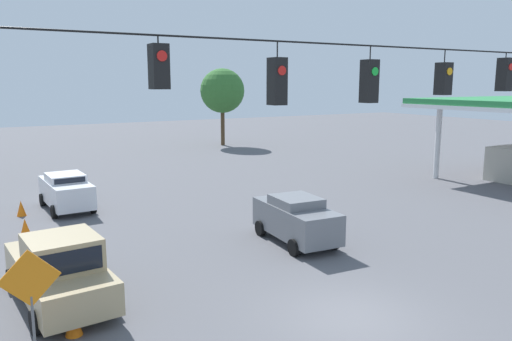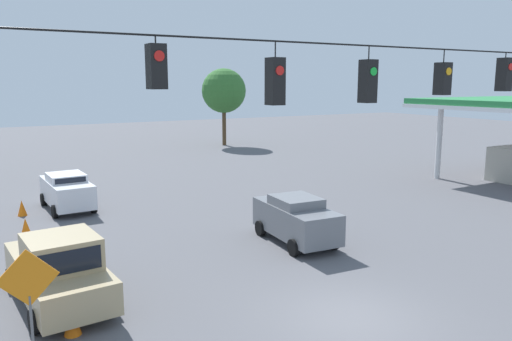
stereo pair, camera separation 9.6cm
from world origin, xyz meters
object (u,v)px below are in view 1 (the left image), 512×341
at_px(sedan_white_withflow_far, 66,191).
at_px(traffic_cone_fifth, 21,208).
at_px(overhead_signal_span, 368,131).
at_px(traffic_cone_fourth, 25,227).
at_px(traffic_cone_second, 48,279).
at_px(work_zone_sign, 30,288).
at_px(sedan_grey_crossing_near, 296,219).
at_px(traffic_cone_nearest, 73,321).
at_px(traffic_cone_third, 41,247).
at_px(tree_horizon_right, 222,91).
at_px(pickup_truck_tan_parked_shoulder, 59,270).

xyz_separation_m(sedan_white_withflow_far, traffic_cone_fifth, (2.12, 0.24, -0.58)).
xyz_separation_m(overhead_signal_span, traffic_cone_fourth, (6.84, -12.82, -4.74)).
relative_size(traffic_cone_second, work_zone_sign, 0.26).
relative_size(sedan_white_withflow_far, traffic_cone_second, 6.10).
bearing_deg(sedan_white_withflow_far, work_zone_sign, 77.85).
xyz_separation_m(traffic_cone_second, traffic_cone_fifth, (-0.19, -9.97, 0.00)).
bearing_deg(sedan_grey_crossing_near, traffic_cone_second, 0.50).
distance_m(traffic_cone_nearest, traffic_cone_third, 6.59).
bearing_deg(traffic_cone_third, traffic_cone_nearest, 89.35).
height_order(overhead_signal_span, work_zone_sign, overhead_signal_span).
xyz_separation_m(traffic_cone_fifth, tree_horizon_right, (-20.66, -19.81, 5.11)).
bearing_deg(traffic_cone_fifth, work_zone_sign, 85.80).
distance_m(traffic_cone_nearest, work_zone_sign, 2.35).
xyz_separation_m(pickup_truck_tan_parked_shoulder, traffic_cone_second, (0.19, -1.08, -0.60)).
distance_m(sedan_white_withflow_far, traffic_cone_fourth, 4.49).
bearing_deg(traffic_cone_fifth, traffic_cone_second, 88.94).
relative_size(sedan_white_withflow_far, traffic_cone_fifth, 6.10).
bearing_deg(sedan_white_withflow_far, overhead_signal_span, 105.27).
height_order(traffic_cone_nearest, traffic_cone_fifth, same).
xyz_separation_m(pickup_truck_tan_parked_shoulder, traffic_cone_fifth, (0.01, -11.05, -0.60)).
height_order(traffic_cone_nearest, work_zone_sign, work_zone_sign).
height_order(traffic_cone_nearest, tree_horizon_right, tree_horizon_right).
bearing_deg(pickup_truck_tan_parked_shoulder, traffic_cone_fourth, -88.56).
height_order(pickup_truck_tan_parked_shoulder, traffic_cone_second, pickup_truck_tan_parked_shoulder).
height_order(traffic_cone_third, traffic_cone_fifth, same).
relative_size(overhead_signal_span, sedan_white_withflow_far, 4.77).
bearing_deg(traffic_cone_second, traffic_cone_fourth, -90.02).
relative_size(sedan_white_withflow_far, traffic_cone_third, 6.10).
xyz_separation_m(sedan_white_withflow_far, traffic_cone_fourth, (2.30, 3.80, -0.58)).
bearing_deg(traffic_cone_nearest, traffic_cone_second, -87.56).
bearing_deg(traffic_cone_fifth, pickup_truck_tan_parked_shoulder, 90.03).
xyz_separation_m(traffic_cone_nearest, traffic_cone_second, (0.14, -3.26, 0.00)).
distance_m(traffic_cone_nearest, tree_horizon_right, 39.33).
height_order(sedan_grey_crossing_near, work_zone_sign, work_zone_sign).
height_order(traffic_cone_fifth, tree_horizon_right, tree_horizon_right).
bearing_deg(pickup_truck_tan_parked_shoulder, traffic_cone_second, -80.00).
height_order(sedan_grey_crossing_near, pickup_truck_tan_parked_shoulder, pickup_truck_tan_parked_shoulder).
distance_m(sedan_white_withflow_far, traffic_cone_nearest, 13.66).
xyz_separation_m(traffic_cone_third, work_zone_sign, (1.10, 7.96, 1.61)).
bearing_deg(traffic_cone_fourth, traffic_cone_nearest, 90.81).
bearing_deg(pickup_truck_tan_parked_shoulder, traffic_cone_third, -90.29).
bearing_deg(work_zone_sign, traffic_cone_fifth, -94.20).
bearing_deg(traffic_cone_nearest, pickup_truck_tan_parked_shoulder, -91.38).
bearing_deg(work_zone_sign, traffic_cone_second, -100.85).
distance_m(overhead_signal_span, work_zone_sign, 8.53).
xyz_separation_m(traffic_cone_third, traffic_cone_fifth, (0.03, -6.64, 0.00)).
bearing_deg(overhead_signal_span, pickup_truck_tan_parked_shoulder, -38.70).
height_order(sedan_white_withflow_far, sedan_grey_crossing_near, sedan_grey_crossing_near).
distance_m(overhead_signal_span, sedan_grey_crossing_near, 8.07).
bearing_deg(traffic_cone_fifth, overhead_signal_span, 112.12).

